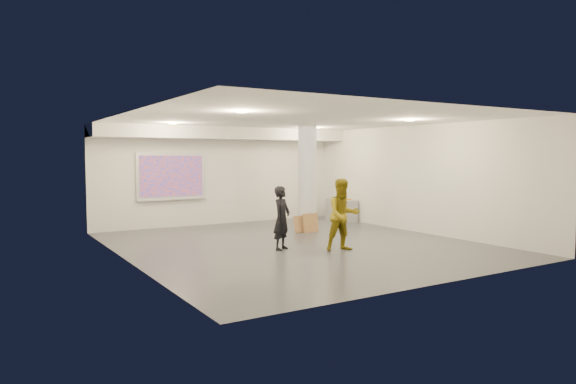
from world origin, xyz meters
TOP-DOWN VIEW (x-y plane):
  - floor at (0.00, 0.00)m, footprint 8.00×9.00m
  - ceiling at (0.00, 0.00)m, footprint 8.00×9.00m
  - wall_back at (0.00, 4.50)m, footprint 8.00×0.01m
  - wall_front at (0.00, -4.50)m, footprint 8.00×0.01m
  - wall_left at (-4.00, 0.00)m, footprint 0.01×9.00m
  - wall_right at (4.00, 0.00)m, footprint 0.01×9.00m
  - soffit_band at (0.00, 3.95)m, footprint 8.00×1.10m
  - downlight_nw at (-2.20, 2.50)m, footprint 0.22×0.22m
  - downlight_ne at (2.20, 2.50)m, footprint 0.22×0.22m
  - downlight_sw at (-2.20, -1.50)m, footprint 0.22×0.22m
  - downlight_se at (2.20, -1.50)m, footprint 0.22×0.22m
  - column at (1.50, 1.80)m, footprint 0.52×0.52m
  - projection_screen at (-1.60, 4.45)m, footprint 2.10×0.13m
  - credenza at (3.72, 3.11)m, footprint 0.61×1.26m
  - papers_stack at (3.76, 2.93)m, footprint 0.29×0.35m
  - postit_pad at (3.74, 2.89)m, footprint 0.25×0.33m
  - cardboard_back at (1.39, 1.46)m, footprint 0.49×0.12m
  - cardboard_front at (1.17, 1.60)m, footprint 0.45×0.25m
  - woman at (-0.67, -0.42)m, footprint 0.63×0.58m
  - man at (0.46, -1.23)m, footprint 0.91×0.78m

SIDE VIEW (x-z plane):
  - floor at x=0.00m, z-range -0.01..0.01m
  - cardboard_front at x=1.17m, z-range 0.00..0.46m
  - cardboard_back at x=1.39m, z-range 0.00..0.54m
  - credenza at x=3.72m, z-range 0.00..0.71m
  - papers_stack at x=3.76m, z-range 0.71..0.73m
  - woman at x=-0.67m, z-range 0.00..1.45m
  - postit_pad at x=3.74m, z-range 0.71..0.74m
  - man at x=0.46m, z-range 0.00..1.63m
  - wall_back at x=0.00m, z-range 0.00..3.00m
  - wall_front at x=0.00m, z-range 0.00..3.00m
  - wall_left at x=-4.00m, z-range 0.00..3.00m
  - wall_right at x=4.00m, z-range 0.00..3.00m
  - column at x=1.50m, z-range 0.00..3.00m
  - projection_screen at x=-1.60m, z-range 0.82..2.24m
  - soffit_band at x=0.00m, z-range 2.64..3.00m
  - downlight_nw at x=-2.20m, z-range 2.97..2.99m
  - downlight_ne at x=2.20m, z-range 2.97..2.99m
  - downlight_sw at x=-2.20m, z-range 2.97..2.99m
  - downlight_se at x=2.20m, z-range 2.97..2.99m
  - ceiling at x=0.00m, z-range 3.00..3.00m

